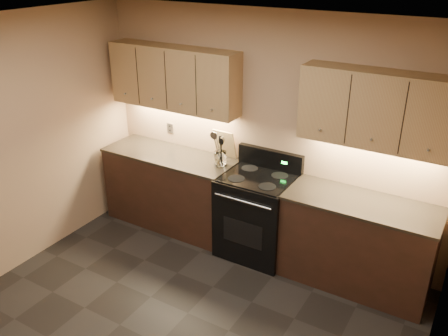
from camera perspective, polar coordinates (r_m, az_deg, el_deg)
The scene contains 16 objects.
ceiling at distance 3.18m, azimuth -10.66°, elevation 15.25°, with size 4.00×4.00×0.00m, color silver.
wall_back at distance 5.15m, azimuth 5.11°, elevation 4.16°, with size 4.00×0.04×2.60m, color #9B775B.
wall_right at distance 2.97m, azimuth 23.62°, elevation -15.08°, with size 0.04×4.00×2.60m, color #9B775B.
counter_left at distance 5.79m, azimuth -6.35°, elevation -2.53°, with size 1.62×0.62×0.93m.
counter_right at distance 4.92m, azimuth 15.71°, elevation -8.70°, with size 1.46×0.62×0.93m.
stove at distance 5.21m, azimuth 4.02°, elevation -5.54°, with size 0.76×0.68×1.14m.
upper_cab_left at distance 5.43m, azimuth -6.06°, elevation 10.72°, with size 1.60×0.30×0.70m, color #A38951.
upper_cab_right at distance 4.50m, azimuth 18.19°, elevation 6.66°, with size 1.44×0.30×0.70m, color #A38951.
outlet_plate at distance 5.85m, azimuth -6.51°, elevation 4.77°, with size 0.09×0.01×0.12m, color #B2B5BA.
utensil_crock at distance 5.23m, azimuth -0.44°, elevation 1.10°, with size 0.17×0.17×0.16m.
cutting_board at distance 5.40m, azimuth 0.08°, elevation 2.92°, with size 0.27×0.02×0.34m, color tan.
wooden_spoon at distance 5.20m, azimuth -0.67°, elevation 2.18°, with size 0.06×0.06×0.33m, color tan, non-canonical shape.
black_spoon at distance 5.20m, azimuth -0.35°, elevation 2.26°, with size 0.06×0.06×0.34m, color black, non-canonical shape.
black_turner at distance 5.17m, azimuth -0.46°, elevation 2.07°, with size 0.08×0.08×0.33m, color black, non-canonical shape.
steel_spatula at distance 5.17m, azimuth -0.15°, elevation 2.44°, with size 0.08×0.08×0.39m, color silver, non-canonical shape.
steel_skimmer at distance 5.15m, azimuth -0.33°, elevation 2.24°, with size 0.09×0.09×0.37m, color silver, non-canonical shape.
Camera 1 is at (2.07, -2.36, 3.10)m, focal length 38.00 mm.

